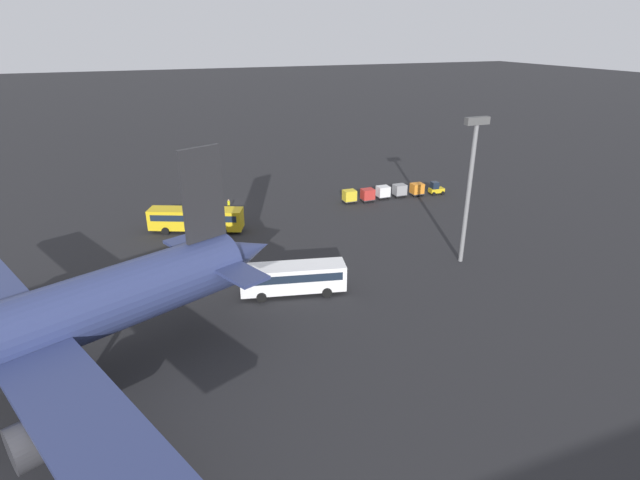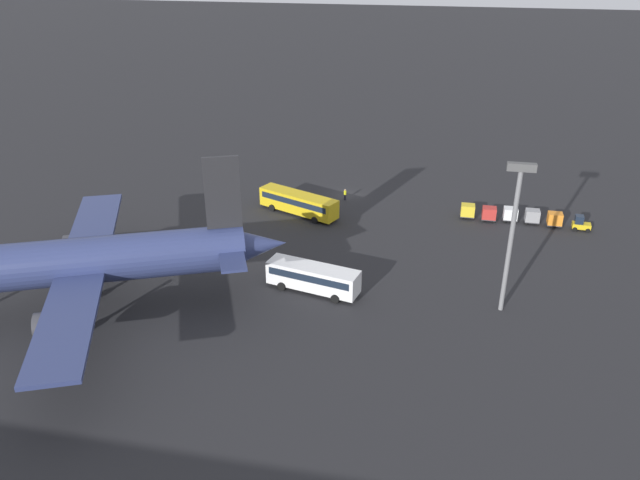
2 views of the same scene
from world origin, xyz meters
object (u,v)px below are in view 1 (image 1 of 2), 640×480
Objects in this scene: cargo_cart_orange at (417,189)px; cargo_cart_yellow at (349,196)px; cargo_cart_grey at (400,190)px; shuttle_bus_near at (196,218)px; shuttle_bus_far at (293,277)px; baggage_tug at (436,189)px; worker_person at (229,205)px; cargo_cart_white at (383,192)px; cargo_cart_red at (368,194)px.

cargo_cart_orange is 1.00× the size of cargo_cart_yellow.
shuttle_bus_near is at bearing 5.70° from cargo_cart_grey.
shuttle_bus_near is at bearing -59.65° from shuttle_bus_far.
cargo_cart_yellow is at bearing 0.64° from baggage_tug.
worker_person is (0.97, -27.62, -1.00)m from shuttle_bus_far.
cargo_cart_orange is at bearing 177.16° from cargo_cart_yellow.
shuttle_bus_far is at bearing 39.20° from cargo_cart_orange.
cargo_cart_yellow is at bearing -112.79° from shuttle_bus_far.
cargo_cart_red is at bearing 8.35° from cargo_cart_white.
shuttle_bus_far is at bearing 49.71° from cargo_cart_red.
baggage_tug is at bearing 174.10° from cargo_cart_white.
cargo_cart_grey is at bearing -124.57° from shuttle_bus_far.
worker_person is 0.84× the size of cargo_cart_white.
baggage_tug reaches higher than cargo_cart_grey.
cargo_cart_red is at bearing -117.64° from shuttle_bus_far.
cargo_cart_red is (12.23, -0.53, 0.25)m from baggage_tug.
shuttle_bus_near is 6.04× the size of cargo_cart_yellow.
shuttle_bus_near is at bearing 8.07° from cargo_cart_yellow.
cargo_cart_grey is 5.91m from cargo_cart_red.
cargo_cart_red is (8.85, -0.16, 0.00)m from cargo_cart_orange.
cargo_cart_grey is (-26.19, -24.23, -0.68)m from shuttle_bus_far.
cargo_cart_red is 2.98m from cargo_cart_yellow.
cargo_cart_grey is 1.00× the size of cargo_cart_yellow.
cargo_cart_yellow is at bearing 169.89° from worker_person.
cargo_cart_red is at bearing -150.09° from shuttle_bus_near.
cargo_cart_grey is (-27.16, 3.39, 0.32)m from worker_person.
worker_person is 18.60m from cargo_cart_yellow.
shuttle_bus_near is 35.94m from cargo_cart_orange.
worker_person is 27.38m from cargo_cart_grey.
cargo_cart_yellow is (11.80, -0.59, 0.00)m from cargo_cart_orange.
baggage_tug is at bearing 176.41° from cargo_cart_yellow.
cargo_cart_grey is at bearing 172.89° from worker_person.
worker_person is at bearing -106.97° from shuttle_bus_near.
shuttle_bus_near is 6.04× the size of cargo_cart_orange.
worker_person is at bearing -7.29° from cargo_cart_orange.
shuttle_bus_near is 24.27m from cargo_cart_yellow.
cargo_cart_white is at bearing -121.00° from shuttle_bus_far.
cargo_cart_yellow is (2.95, -0.42, 0.00)m from cargo_cart_red.
cargo_cart_orange is (-30.11, 3.85, 0.32)m from worker_person.
shuttle_bus_near is 39.29m from baggage_tug.
worker_person is 0.84× the size of cargo_cart_orange.
cargo_cart_orange is 1.00× the size of cargo_cart_red.
shuttle_bus_far is 27.65m from worker_person.
shuttle_bus_near is 33.05m from cargo_cart_grey.
baggage_tug reaches higher than cargo_cart_orange.
cargo_cart_red is at bearing 1.76° from baggage_tug.
cargo_cart_orange is (3.37, -0.36, 0.25)m from baggage_tug.
shuttle_bus_far reaches higher than cargo_cart_yellow.
shuttle_bus_far is 40.07m from baggage_tug.
worker_person is at bearing -9.85° from cargo_cart_red.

